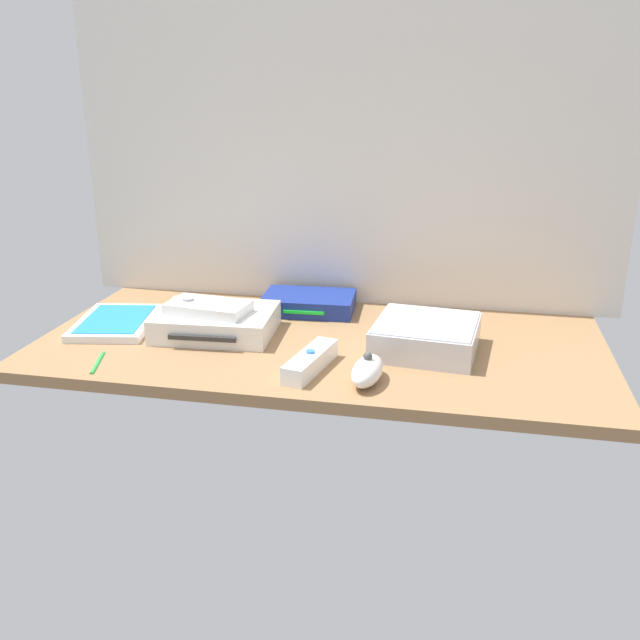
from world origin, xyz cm
name	(u,v)px	position (x,y,z in cm)	size (l,w,h in cm)	color
ground_plane	(320,346)	(0.00, 0.00, -1.00)	(100.00, 48.00, 2.00)	#936D47
back_wall	(345,145)	(0.00, 24.60, 32.00)	(110.00, 1.20, 64.00)	silver
game_console	(215,323)	(-19.43, -0.31, 2.20)	(21.91, 17.45, 4.40)	white
mini_computer	(426,336)	(18.68, -0.76, 2.64)	(18.61, 18.61, 5.30)	silver
game_case	(117,322)	(-39.39, 0.41, 0.76)	(16.76, 21.11, 1.56)	white
network_router	(309,303)	(-5.66, 16.31, 1.70)	(18.63, 13.09, 3.40)	navy
remote_wand	(310,361)	(1.13, -13.07, 1.51)	(6.44, 15.22, 3.40)	white
remote_nunchuk	(367,371)	(10.75, -16.12, 2.04)	(5.39, 10.39, 5.10)	white
remote_classic_pad	(208,308)	(-20.24, -1.38, 5.41)	(15.26, 9.69, 2.40)	white
stylus_pen	(98,361)	(-33.81, -17.40, 0.35)	(0.70, 0.70, 9.00)	green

